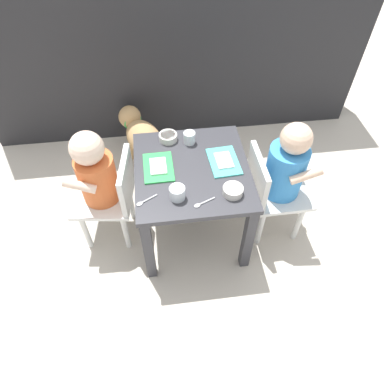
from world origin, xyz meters
name	(u,v)px	position (x,y,z in m)	size (l,w,h in m)	color
ground_plane	(192,227)	(0.00, 0.00, 0.00)	(7.00, 7.00, 0.00)	beige
kitchen_cabinet_back	(171,47)	(0.00, 1.01, 0.52)	(2.37, 0.37, 1.05)	#232326
dining_table	(192,181)	(0.00, 0.00, 0.37)	(0.52, 0.56, 0.46)	#333338
seated_child_left	(99,177)	(-0.42, 0.04, 0.42)	(0.31, 0.31, 0.67)	silver
seated_child_right	(283,170)	(0.42, -0.03, 0.43)	(0.28, 0.28, 0.68)	silver
dog	(141,135)	(-0.24, 0.59, 0.20)	(0.30, 0.42, 0.31)	tan
food_tray_left	(158,167)	(-0.15, 0.02, 0.46)	(0.13, 0.19, 0.02)	green
food_tray_right	(224,161)	(0.15, 0.02, 0.46)	(0.14, 0.20, 0.02)	#4CC6BC
water_cup_left	(177,193)	(-0.08, -0.16, 0.48)	(0.07, 0.07, 0.06)	white
water_cup_right	(189,138)	(0.01, 0.18, 0.48)	(0.06, 0.06, 0.06)	white
cereal_bowl_left_side	(233,190)	(0.15, -0.17, 0.48)	(0.09, 0.09, 0.04)	silver
veggie_bowl_near	(168,137)	(-0.09, 0.21, 0.48)	(0.09, 0.09, 0.03)	silver
spoon_by_left_tray	(202,203)	(0.02, -0.21, 0.46)	(0.10, 0.05, 0.01)	silver
spoon_by_right_tray	(145,201)	(-0.22, -0.17, 0.46)	(0.09, 0.06, 0.01)	silver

